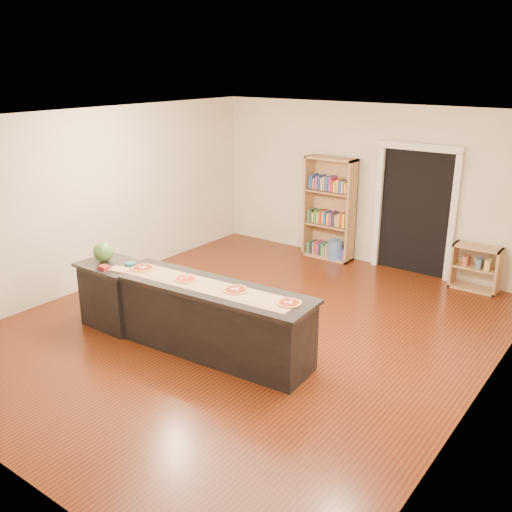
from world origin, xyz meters
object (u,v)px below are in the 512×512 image
Objects in this scene: side_counter at (115,294)px; bookshelf at (329,209)px; low_shelf at (476,268)px; waste_bin at (335,250)px; kitchen_island at (210,319)px; watermelon at (103,252)px.

bookshelf reaches higher than side_counter.
waste_bin is at bearing -178.58° from low_shelf.
kitchen_island is 1.82m from watermelon.
kitchen_island is at bearing 5.69° from watermelon.
low_shelf is at bearing 1.42° from waste_bin.
side_counter is at bearing -102.22° from bookshelf.
kitchen_island is 1.46× the size of bookshelf.
side_counter is at bearing -130.18° from low_shelf.
kitchen_island is at bearing 6.42° from side_counter.
low_shelf is at bearing 48.59° from watermelon.
watermelon reaches higher than side_counter.
watermelon is at bearing -178.30° from kitchen_island.
low_shelf is 1.93× the size of waste_bin.
kitchen_island is at bearing -80.99° from bookshelf.
kitchen_island is 4.04m from waste_bin.
watermelon reaches higher than kitchen_island.
kitchen_island is 4.54m from low_shelf.
side_counter is at bearing 2.28° from watermelon.
bookshelf is 2.55× the size of low_shelf.
low_shelf is 2.70× the size of watermelon.
side_counter is 1.24× the size of low_shelf.
watermelon is at bearing -104.30° from bookshelf.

